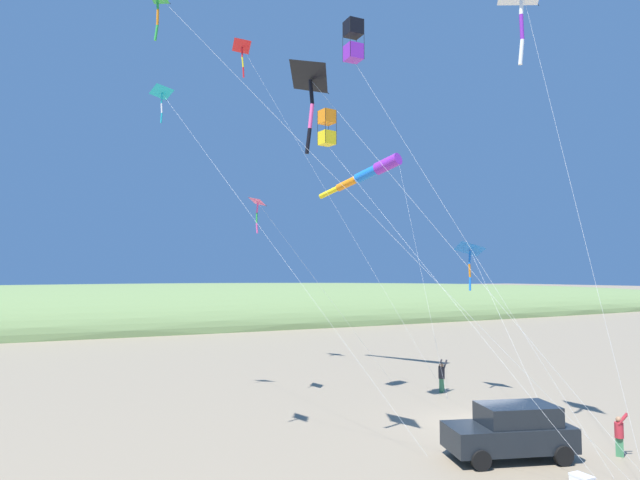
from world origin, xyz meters
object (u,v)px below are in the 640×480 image
parked_car (511,431)px  person_adult_flyer (442,375)px  kite_delta_orange_high_right (259,202)px  kite_windsock_striped_overhead (369,173)px  kite_box_red_high_left (327,128)px  person_child_green_jacket (619,433)px  kite_box_long_streamer_left (354,41)px  kite_delta_long_streamer_right (243,48)px  kite_delta_blue_topmost (312,78)px  kite_delta_white_trailing (163,94)px  kite_delta_small_distant (471,250)px

parked_car → person_adult_flyer: (-9.74, 4.73, -0.00)m
kite_delta_orange_high_right → kite_windsock_striped_overhead: size_ratio=0.74×
kite_box_red_high_left → person_child_green_jacket: bearing=27.1°
kite_box_long_streamer_left → person_child_green_jacket: bearing=39.3°
parked_car → kite_delta_long_streamer_right: bearing=-170.4°
kite_box_long_streamer_left → kite_delta_orange_high_right: bearing=-158.8°
parked_car → kite_box_red_high_left: (-9.81, -2.21, 12.84)m
person_adult_flyer → kite_box_red_high_left: bearing=-90.6°
parked_car → kite_delta_blue_topmost: bearing=-113.5°
person_adult_flyer → kite_box_long_streamer_left: kite_box_long_streamer_left is taller
parked_car → kite_delta_white_trailing: bearing=-144.3°
kite_delta_blue_topmost → kite_delta_long_streamer_right: kite_delta_long_streamer_right is taller
person_child_green_jacket → kite_delta_white_trailing: (-14.97, -13.27, 14.70)m
person_child_green_jacket → kite_box_red_high_left: size_ratio=0.10×
person_child_green_jacket → kite_delta_orange_high_right: (-13.63, -8.60, 9.28)m
kite_delta_white_trailing → person_adult_flyer: bearing=75.5°
kite_delta_orange_high_right → kite_delta_small_distant: bearing=69.8°
kite_delta_long_streamer_right → person_adult_flyer: bearing=38.4°
kite_windsock_striped_overhead → kite_box_red_high_left: bearing=-43.8°
kite_delta_orange_high_right → kite_delta_blue_topmost: bearing=-8.2°
kite_box_long_streamer_left → kite_delta_long_streamer_right: bearing=-177.2°
kite_delta_blue_topmost → kite_windsock_striped_overhead: size_ratio=0.98×
kite_box_long_streamer_left → kite_box_red_high_left: 4.73m
kite_delta_long_streamer_right → kite_windsock_striped_overhead: bearing=66.5°
kite_delta_blue_topmost → kite_delta_long_streamer_right: bearing=170.2°
person_child_green_jacket → kite_delta_small_distant: kite_delta_small_distant is taller
person_child_green_jacket → kite_delta_long_streamer_right: kite_delta_long_streamer_right is taller
kite_delta_white_trailing → kite_delta_long_streamer_right: kite_delta_long_streamer_right is taller
parked_car → person_child_green_jacket: 3.89m
kite_delta_blue_topmost → kite_delta_small_distant: size_ratio=1.40×
kite_delta_blue_topmost → kite_delta_small_distant: kite_delta_blue_topmost is taller
parked_car → person_adult_flyer: 10.83m
kite_windsock_striped_overhead → kite_box_red_high_left: kite_box_red_high_left is taller
person_adult_flyer → kite_delta_small_distant: kite_delta_small_distant is taller
person_adult_flyer → kite_delta_blue_topmost: (6.98, -11.09, 12.42)m
kite_delta_long_streamer_right → kite_box_red_high_left: bearing=6.6°
kite_box_red_high_left → kite_delta_orange_high_right: bearing=-129.6°
parked_car → person_adult_flyer: bearing=154.1°
kite_delta_orange_high_right → kite_delta_blue_topmost: 10.00m
kite_delta_white_trailing → kite_box_long_streamer_left: 10.15m
kite_windsock_striped_overhead → parked_car: bearing=-14.6°
kite_delta_white_trailing → kite_delta_blue_topmost: kite_delta_white_trailing is taller
person_adult_flyer → kite_box_red_high_left: 14.60m
kite_delta_orange_high_right → kite_delta_long_streamer_right: bearing=168.4°
person_adult_flyer → kite_windsock_striped_overhead: bearing=-176.7°
kite_delta_white_trailing → kite_box_long_streamer_left: kite_box_long_streamer_left is taller
person_child_green_jacket → kite_box_red_high_left: (-11.32, -5.80, 12.97)m
person_child_green_jacket → kite_delta_blue_topmost: size_ratio=0.11×
kite_delta_long_streamer_right → kite_delta_orange_high_right: bearing=-11.6°
kite_delta_blue_topmost → kite_delta_white_trailing: bearing=-162.8°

